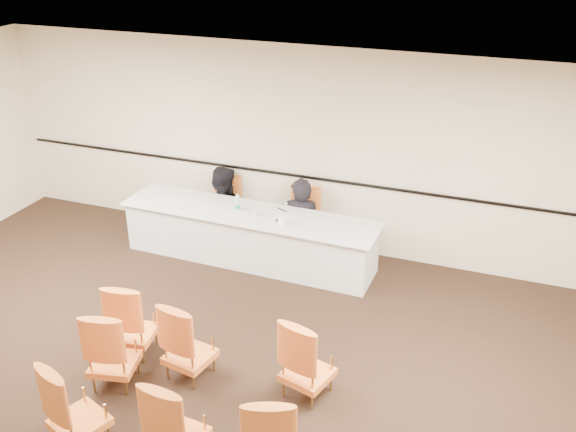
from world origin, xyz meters
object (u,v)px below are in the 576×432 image
object	(u,v)px
aud_chair_extra	(112,346)
aud_chair_back_mid	(176,420)
water_bottle	(238,203)
drinking_glass	(255,212)
panelist_second_chair	(222,207)
microphone	(279,213)
panelist_main	(301,232)
panelist_second	(223,218)
aud_chair_front_left	(132,317)
coffee_cup	(281,220)
aud_chair_front_right	(308,357)
aud_chair_front_mid	(189,339)
panelist_main_chair	(301,221)
aud_chair_back_left	(76,404)
panel_table	(249,236)

from	to	relation	value
aud_chair_extra	aud_chair_back_mid	bearing A→B (deg)	-44.07
water_bottle	drinking_glass	world-z (taller)	water_bottle
panelist_second_chair	microphone	size ratio (longest dim) A/B	3.83
panelist_main	aud_chair_back_mid	world-z (taller)	panelist_main
panelist_main	aud_chair_back_mid	distance (m)	4.27
panelist_second	panelist_main	bearing A→B (deg)	171.23
panelist_second_chair	aud_chair_front_left	bearing A→B (deg)	-82.02
coffee_cup	aud_chair_front_right	world-z (taller)	aud_chair_front_right
drinking_glass	aud_chair_front_mid	size ratio (longest dim) A/B	0.11
drinking_glass	aud_chair_front_right	world-z (taller)	aud_chair_front_right
drinking_glass	coffee_cup	size ratio (longest dim) A/B	0.74
water_bottle	aud_chair_front_right	bearing A→B (deg)	-52.04
panelist_main_chair	aud_chair_front_left	world-z (taller)	same
panelist_second	panelist_second_chair	bearing A→B (deg)	180.00
panelist_main_chair	drinking_glass	world-z (taller)	panelist_main_chair
aud_chair_front_left	aud_chair_extra	bearing A→B (deg)	-87.45
panelist_main_chair	panelist_second	size ratio (longest dim) A/B	0.55
panelist_second_chair	aud_chair_back_left	bearing A→B (deg)	-80.27
panelist_main	drinking_glass	bearing A→B (deg)	37.83
microphone	aud_chair_back_left	xyz separation A→B (m)	(-0.56, -3.75, -0.40)
microphone	aud_chair_back_left	world-z (taller)	microphone
panelist_second_chair	aud_chair_front_left	world-z (taller)	same
panelist_second	aud_chair_back_left	bearing A→B (deg)	90.96
panelist_main_chair	panelist_second_chair	world-z (taller)	same
panelist_second	panelist_main_chair	bearing A→B (deg)	171.23
aud_chair_front_right	aud_chair_back_left	xyz separation A→B (m)	(-1.79, -1.42, 0.00)
panelist_main_chair	drinking_glass	bearing A→B (deg)	-127.22
panelist_main_chair	aud_chair_front_left	size ratio (longest dim) A/B	1.00
panelist_main	aud_chair_front_left	size ratio (longest dim) A/B	1.81
panelist_main	drinking_glass	xyz separation A→B (m)	(-0.47, -0.59, 0.51)
panel_table	aud_chair_front_mid	xyz separation A→B (m)	(0.44, -2.60, 0.10)
panelist_second_chair	coffee_cup	world-z (taller)	panelist_second_chair
panelist_second	aud_chair_extra	size ratio (longest dim) A/B	1.81
drinking_glass	panelist_second	bearing A→B (deg)	142.98
panelist_second_chair	water_bottle	bearing A→B (deg)	-45.38
microphone	aud_chair_back_mid	bearing A→B (deg)	-60.38
panel_table	panelist_second	world-z (taller)	panelist_second
panelist_second	coffee_cup	world-z (taller)	panelist_second
aud_chair_back_mid	panelist_main_chair	bearing A→B (deg)	99.27
microphone	aud_chair_extra	xyz separation A→B (m)	(-0.76, -2.90, -0.40)
aud_chair_front_mid	aud_chair_back_mid	distance (m)	1.20
panelist_second	aud_chair_front_left	world-z (taller)	panelist_second
panel_table	aud_chair_back_mid	bearing A→B (deg)	-74.70
microphone	water_bottle	distance (m)	0.69
water_bottle	aud_chair_back_left	bearing A→B (deg)	-88.26
aud_chair_front_mid	aud_chair_front_right	distance (m)	1.30
panel_table	drinking_glass	distance (m)	0.45
panelist_second	aud_chair_front_right	distance (m)	3.89
aud_chair_back_left	aud_chair_back_mid	distance (m)	0.99
aud_chair_front_left	aud_chair_front_right	size ratio (longest dim) A/B	1.00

